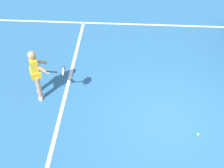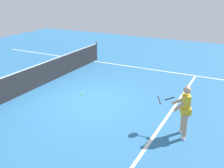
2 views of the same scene
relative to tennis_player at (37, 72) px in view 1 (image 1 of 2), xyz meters
The scene contains 5 objects.
ground_plane 3.88m from the tennis_player, 77.55° to the left, with size 26.89×26.89×0.00m, color teal.
service_line_marking 1.37m from the tennis_player, 41.05° to the left, with size 9.88×0.10×0.01m, color white.
sideline_left_marking 5.60m from the tennis_player, 138.11° to the left, with size 0.10×18.68×0.01m, color white.
tennis_player is the anchor object (origin of this frame).
tennis_ball_near 4.63m from the tennis_player, 73.96° to the left, with size 0.07×0.07×0.07m, color #D1E533.
Camera 1 is at (5.30, -1.25, 6.08)m, focal length 47.34 mm.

